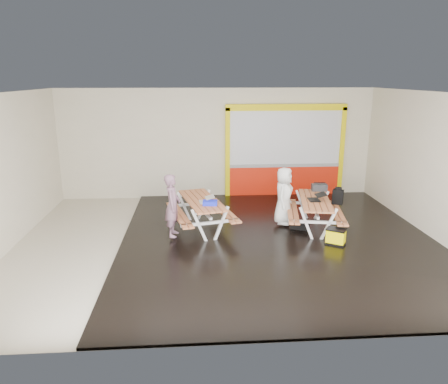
{
  "coord_description": "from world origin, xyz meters",
  "views": [
    {
      "loc": [
        -0.73,
        -9.38,
        3.85
      ],
      "look_at": [
        0.0,
        0.9,
        1.0
      ],
      "focal_mm": 33.67,
      "sensor_mm": 36.0,
      "label": 1
    }
  ],
  "objects": [
    {
      "name": "person_right",
      "position": [
        1.56,
        0.97,
        0.85
      ],
      "size": [
        0.73,
        0.86,
        1.49
      ],
      "primitive_type": "imported",
      "rotation": [
        0.0,
        0.0,
        1.15
      ],
      "color": "white",
      "rests_on": "deck"
    },
    {
      "name": "dark_case",
      "position": [
        1.96,
        0.69,
        0.13
      ],
      "size": [
        0.55,
        0.5,
        0.17
      ],
      "primitive_type": "cube",
      "rotation": [
        0.0,
        0.0,
        -0.46
      ],
      "color": "black",
      "rests_on": "deck"
    },
    {
      "name": "laptop_right",
      "position": [
        2.33,
        0.63,
        0.87
      ],
      "size": [
        0.44,
        0.39,
        0.18
      ],
      "color": "black",
      "rests_on": "picnic_table_right"
    },
    {
      "name": "laptop_left",
      "position": [
        -0.47,
        0.57,
        0.89
      ],
      "size": [
        0.4,
        0.37,
        0.16
      ],
      "color": "silver",
      "rests_on": "picnic_table_left"
    },
    {
      "name": "kiosk",
      "position": [
        2.2,
        3.93,
        1.44
      ],
      "size": [
        3.88,
        0.16,
        3.0
      ],
      "color": "red",
      "rests_on": "room"
    },
    {
      "name": "blue_pouch",
      "position": [
        -0.38,
        0.35,
        0.89
      ],
      "size": [
        0.36,
        0.27,
        0.1
      ],
      "primitive_type": "cube",
      "rotation": [
        0.0,
        0.0,
        -0.1
      ],
      "color": "#1824EB",
      "rests_on": "picnic_table_left"
    },
    {
      "name": "person_left",
      "position": [
        -1.28,
        0.24,
        0.88
      ],
      "size": [
        0.42,
        0.59,
        1.52
      ],
      "primitive_type": "imported",
      "rotation": [
        0.0,
        0.0,
        1.47
      ],
      "color": "#805A6E",
      "rests_on": "deck"
    },
    {
      "name": "picnic_table_left",
      "position": [
        -0.58,
        0.8,
        0.64
      ],
      "size": [
        1.89,
        2.39,
        0.84
      ],
      "color": "#B66B41",
      "rests_on": "deck"
    },
    {
      "name": "deck",
      "position": [
        1.25,
        0.0,
        0.03
      ],
      "size": [
        7.5,
        7.98,
        0.05
      ],
      "primitive_type": "cube",
      "color": "black",
      "rests_on": "room"
    },
    {
      "name": "room",
      "position": [
        0.0,
        0.0,
        1.75
      ],
      "size": [
        10.02,
        8.02,
        3.52
      ],
      "color": "beige",
      "rests_on": "ground"
    },
    {
      "name": "backpack",
      "position": [
        3.09,
        1.2,
        0.75
      ],
      "size": [
        0.33,
        0.29,
        0.46
      ],
      "color": "black",
      "rests_on": "picnic_table_right"
    },
    {
      "name": "toolbox",
      "position": [
        2.66,
        1.51,
        0.91
      ],
      "size": [
        0.43,
        0.24,
        0.24
      ],
      "color": "black",
      "rests_on": "picnic_table_right"
    },
    {
      "name": "fluke_bag",
      "position": [
        2.52,
        -0.42,
        0.23
      ],
      "size": [
        0.52,
        0.47,
        0.38
      ],
      "color": "black",
      "rests_on": "deck"
    },
    {
      "name": "picnic_table_right",
      "position": [
        2.32,
        0.69,
        0.62
      ],
      "size": [
        1.72,
        2.26,
        0.82
      ],
      "color": "#B66B41",
      "rests_on": "deck"
    }
  ]
}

